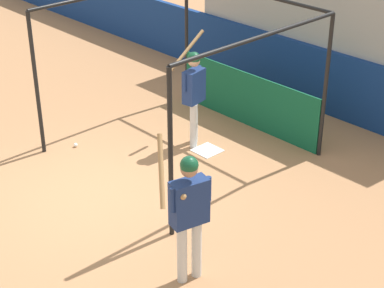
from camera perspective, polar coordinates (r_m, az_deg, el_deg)
The scene contains 8 objects.
ground_plane at distance 10.24m, azimuth -8.10°, elevation -4.47°, with size 60.00×60.00×0.00m, color #A8754C.
outfield_wall at distance 13.18m, azimuth 10.02°, elevation 6.07°, with size 24.00×0.12×1.29m.
bleacher_section at distance 14.22m, azimuth 14.47°, elevation 10.78°, with size 5.95×3.20×2.97m.
batting_cage at distance 11.51m, azimuth 2.78°, elevation 5.87°, with size 3.48×3.52×2.57m.
home_plate at distance 11.40m, azimuth 1.37°, elevation -0.57°, with size 0.44×0.44×0.02m.
player_batter at distance 11.19m, azimuth 0.15°, elevation 4.84°, with size 0.56×0.85×1.95m.
player_waiting at distance 7.85m, azimuth -0.30°, elevation -5.65°, with size 0.48×0.82×2.07m.
baseball at distance 11.71m, azimuth -10.31°, elevation -0.09°, with size 0.07×0.07×0.07m.
Camera 1 is at (7.24, -4.83, 5.39)m, focal length 60.00 mm.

